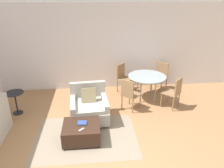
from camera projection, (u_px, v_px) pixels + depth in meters
ground_plane at (92, 163)px, 4.20m from camera, size 20.00×20.00×0.00m
wall_back at (89, 48)px, 6.89m from camera, size 12.00×0.06×2.75m
area_rug at (86, 137)px, 4.94m from camera, size 2.26×1.68×0.01m
armchair at (89, 107)px, 5.49m from camera, size 0.97×1.00×0.88m
ottoman at (82, 131)px, 4.77m from camera, size 0.80×0.70×0.38m
book_stack at (82, 123)px, 4.74m from camera, size 0.21×0.18×0.03m
tv_remote_primary at (81, 129)px, 4.54m from camera, size 0.13×0.12×0.01m
side_table at (15, 99)px, 5.71m from camera, size 0.48×0.48×0.61m
dining_table at (147, 79)px, 6.41m from camera, size 1.11×1.11×0.74m
dining_chair_near_left at (130, 93)px, 5.85m from camera, size 0.59×0.59×0.90m
dining_chair_near_right at (174, 91)px, 5.96m from camera, size 0.59×0.59×0.90m
dining_chair_far_left at (123, 76)px, 6.98m from camera, size 0.59×0.59×0.90m
dining_chair_far_right at (161, 75)px, 7.08m from camera, size 0.59×0.59×0.90m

